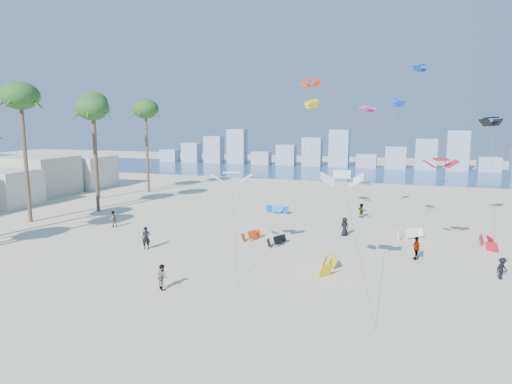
% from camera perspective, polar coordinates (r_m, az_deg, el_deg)
% --- Properties ---
extents(ground, '(220.00, 220.00, 0.00)m').
position_cam_1_polar(ground, '(27.50, -17.05, -14.22)').
color(ground, beige).
rests_on(ground, ground).
extents(ocean, '(220.00, 220.00, 0.00)m').
position_cam_1_polar(ocean, '(94.25, 8.87, 2.64)').
color(ocean, navy).
rests_on(ocean, ground).
extents(kitesurfer_near, '(0.83, 0.71, 1.93)m').
position_cam_1_polar(kitesurfer_near, '(38.51, -13.90, -5.74)').
color(kitesurfer_near, black).
rests_on(kitesurfer_near, ground).
extents(kitesurfer_mid, '(1.01, 1.00, 1.65)m').
position_cam_1_polar(kitesurfer_mid, '(29.59, -11.92, -10.58)').
color(kitesurfer_mid, gray).
rests_on(kitesurfer_mid, ground).
extents(kitesurfers_far, '(40.74, 18.04, 1.81)m').
position_cam_1_polar(kitesurfers_far, '(41.05, 11.71, -4.92)').
color(kitesurfers_far, black).
rests_on(kitesurfers_far, ground).
extents(grounded_kites, '(23.34, 20.37, 0.98)m').
position_cam_1_polar(grounded_kites, '(40.42, 11.16, -5.69)').
color(grounded_kites, '#FA3F0D').
rests_on(grounded_kites, ground).
extents(flying_kites, '(27.72, 39.21, 17.91)m').
position_cam_1_polar(flying_kites, '(45.05, 14.12, 10.26)').
color(flying_kites, white).
rests_on(flying_kites, ground).
extents(palm_row, '(9.10, 44.80, 14.58)m').
position_cam_1_polar(palm_row, '(51.42, -26.95, 9.63)').
color(palm_row, brown).
rests_on(palm_row, ground).
extents(distant_skyline, '(85.00, 3.00, 8.40)m').
position_cam_1_polar(distant_skyline, '(103.98, 9.16, 4.96)').
color(distant_skyline, '#9EADBF').
rests_on(distant_skyline, ground).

